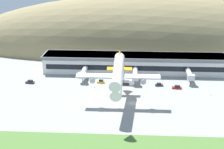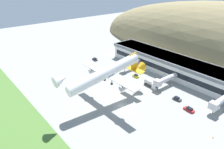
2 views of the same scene
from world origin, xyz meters
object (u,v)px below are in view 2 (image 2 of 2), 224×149
(traffic_cone_1, at_px, (213,137))
(cargo_airplane, at_px, (107,73))
(service_car_0, at_px, (136,76))
(service_car_3, at_px, (177,99))
(jetway_1, at_px, (165,80))
(jetway_2, at_px, (220,102))
(traffic_cone_0, at_px, (123,79))
(terminal_building, at_px, (184,68))
(fuel_truck, at_px, (151,84))
(service_car_2, at_px, (189,109))
(jetway_0, at_px, (130,64))
(service_car_1, at_px, (95,59))

(traffic_cone_1, bearing_deg, cargo_airplane, -161.78)
(service_car_0, height_order, service_car_3, service_car_0)
(cargo_airplane, relative_size, service_car_0, 12.18)
(service_car_3, distance_m, traffic_cone_1, 25.93)
(jetway_1, bearing_deg, service_car_3, -26.07)
(jetway_2, distance_m, traffic_cone_1, 20.08)
(jetway_1, xyz_separation_m, traffic_cone_0, (-19.55, -10.30, -3.71))
(terminal_building, bearing_deg, fuel_truck, -99.79)
(service_car_0, height_order, service_car_2, service_car_2)
(jetway_0, relative_size, traffic_cone_1, 24.07)
(service_car_1, bearing_deg, jetway_1, 6.53)
(jetway_2, bearing_deg, jetway_1, -177.89)
(service_car_3, xyz_separation_m, traffic_cone_0, (-31.35, -4.53, -0.32))
(jetway_2, relative_size, service_car_2, 3.03)
(jetway_1, relative_size, cargo_airplane, 0.34)
(fuel_truck, xyz_separation_m, traffic_cone_1, (39.39, -11.96, -1.24))
(service_car_1, xyz_separation_m, traffic_cone_1, (87.78, -11.16, -0.41))
(terminal_building, bearing_deg, jetway_0, -149.46)
(jetway_2, height_order, fuel_truck, jetway_2)
(jetway_0, relative_size, jetway_2, 1.00)
(service_car_3, relative_size, traffic_cone_1, 6.85)
(service_car_0, distance_m, service_car_3, 29.14)
(service_car_2, relative_size, service_car_3, 1.16)
(service_car_1, distance_m, traffic_cone_0, 33.44)
(service_car_2, height_order, fuel_truck, fuel_truck)
(cargo_airplane, bearing_deg, service_car_2, 38.67)
(jetway_0, height_order, service_car_0, jetway_0)
(service_car_0, bearing_deg, service_car_3, -5.13)
(jetway_1, bearing_deg, traffic_cone_0, -152.22)
(terminal_building, distance_m, service_car_0, 26.08)
(service_car_1, bearing_deg, service_car_3, 0.24)
(jetway_2, xyz_separation_m, cargo_airplane, (-34.80, -32.17, 9.88))
(jetway_0, distance_m, jetway_2, 54.04)
(terminal_building, distance_m, fuel_truck, 22.24)
(cargo_airplane, bearing_deg, jetway_2, 42.75)
(jetway_2, xyz_separation_m, fuel_truck, (-31.78, -6.25, -2.47))
(jetway_1, bearing_deg, jetway_2, 2.11)
(jetway_1, xyz_separation_m, service_car_3, (11.80, -5.77, -3.39))
(service_car_3, bearing_deg, jetway_1, 153.93)
(jetway_1, distance_m, service_car_2, 22.42)
(service_car_2, height_order, traffic_cone_0, service_car_2)
(jetway_2, relative_size, service_car_3, 3.51)
(service_car_1, relative_size, service_car_2, 0.97)
(service_car_1, bearing_deg, fuel_truck, 0.95)
(terminal_building, relative_size, jetway_1, 6.27)
(traffic_cone_1, bearing_deg, service_car_2, 151.43)
(jetway_1, xyz_separation_m, traffic_cone_1, (35.07, -17.19, -3.71))
(service_car_1, xyz_separation_m, fuel_truck, (48.39, 0.80, 0.83))
(terminal_building, relative_size, cargo_airplane, 2.14)
(cargo_airplane, bearing_deg, traffic_cone_1, 18.22)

